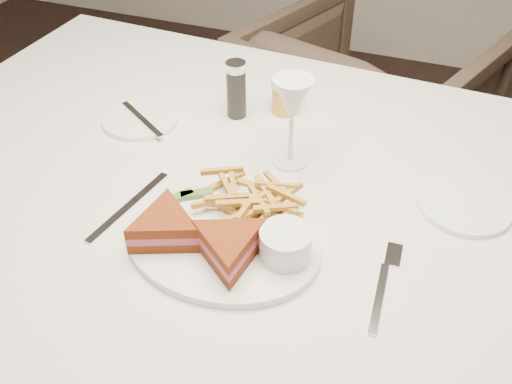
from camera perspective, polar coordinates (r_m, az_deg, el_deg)
The scene contains 3 objects.
table at distance 1.28m, azimuth 0.79°, elevation -13.24°, with size 1.56×1.04×0.75m, color silver.
chair_far at distance 2.02m, azimuth 10.99°, elevation 8.32°, with size 0.70×0.66×0.72m, color #48372C.
table_setting at distance 0.96m, azimuth -1.06°, elevation 0.01°, with size 0.82×0.63×0.18m.
Camera 1 is at (0.19, -0.34, 1.41)m, focal length 40.00 mm.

